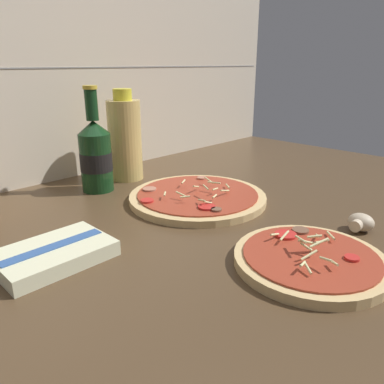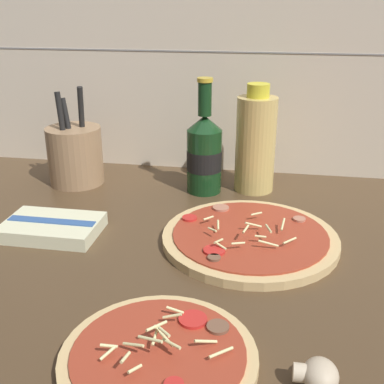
{
  "view_description": "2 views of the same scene",
  "coord_description": "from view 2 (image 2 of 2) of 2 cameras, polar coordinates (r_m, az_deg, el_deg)",
  "views": [
    {
      "loc": [
        -46.97,
        -44.1,
        31.14
      ],
      "look_at": [
        0.05,
        1.77,
        8.39
      ],
      "focal_mm": 35.0,
      "sensor_mm": 36.0,
      "label": 1
    },
    {
      "loc": [
        11.63,
        -64.4,
        41.27
      ],
      "look_at": [
        -1.11,
        9.49,
        10.77
      ],
      "focal_mm": 45.0,
      "sensor_mm": 36.0,
      "label": 2
    }
  ],
  "objects": [
    {
      "name": "pizza_far",
      "position": [
        0.82,
        6.84,
        -5.4
      ],
      "size": [
        29.77,
        29.77,
        4.27
      ],
      "color": "tan",
      "rests_on": "counter_slab"
    },
    {
      "name": "tile_backsplash",
      "position": [
        1.11,
        3.88,
        16.27
      ],
      "size": [
        160.0,
        1.13,
        60.0
      ],
      "color": "beige",
      "rests_on": "ground"
    },
    {
      "name": "dish_towel",
      "position": [
        0.88,
        -16.24,
        -4.05
      ],
      "size": [
        16.5,
        11.07,
        2.56
      ],
      "color": "beige",
      "rests_on": "counter_slab"
    },
    {
      "name": "beer_bottle",
      "position": [
        1.01,
        1.47,
        4.7
      ],
      "size": [
        7.4,
        7.4,
        23.99
      ],
      "color": "#143819",
      "rests_on": "counter_slab"
    },
    {
      "name": "counter_slab",
      "position": [
        0.77,
        -0.4,
        -9.31
      ],
      "size": [
        160.0,
        90.0,
        2.5
      ],
      "color": "#4C3823",
      "rests_on": "ground"
    },
    {
      "name": "pizza_near",
      "position": [
        0.58,
        -3.91,
        -18.92
      ],
      "size": [
        22.58,
        22.58,
        4.89
      ],
      "color": "tan",
      "rests_on": "counter_slab"
    },
    {
      "name": "mushroom_left",
      "position": [
        0.56,
        14.7,
        -20.23
      ],
      "size": [
        4.79,
        4.57,
        3.2
      ],
      "color": "beige",
      "rests_on": "counter_slab"
    },
    {
      "name": "oil_bottle",
      "position": [
        1.02,
        7.55,
        5.81
      ],
      "size": [
        8.37,
        8.37,
        22.69
      ],
      "color": "#D6B766",
      "rests_on": "counter_slab"
    },
    {
      "name": "utensil_crock",
      "position": [
        1.09,
        -13.69,
        4.34
      ],
      "size": [
        11.93,
        11.93,
        21.44
      ],
      "color": "#9E7A56",
      "rests_on": "counter_slab"
    }
  ]
}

